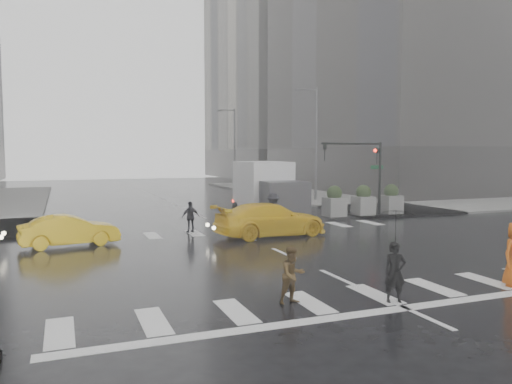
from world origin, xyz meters
name	(u,v)px	position (x,y,z in m)	size (l,w,h in m)	color
ground	(283,253)	(0.00, 0.00, 0.00)	(120.00, 120.00, 0.00)	black
sidewalk_ne	(407,198)	(19.50, 17.50, 0.07)	(35.00, 35.00, 0.15)	slate
building_ne	(427,9)	(29.00, 27.00, 19.21)	(26.05, 26.05, 42.00)	slate
building_ne_far	(304,76)	(29.00, 56.00, 16.27)	(26.05, 26.05, 36.00)	#ACA595
road_markings	(283,253)	(0.00, 0.00, 0.01)	(18.00, 48.00, 0.01)	silver
traffic_signal_pole	(366,164)	(9.01, 8.01, 3.22)	(4.45, 0.42, 4.50)	black
street_lamp_near	(315,139)	(10.87, 18.00, 4.95)	(2.15, 0.22, 9.00)	#59595B
street_lamp_far	(233,144)	(10.87, 38.00, 4.95)	(2.15, 0.22, 9.00)	#59595B
planter_west	(334,202)	(7.00, 8.20, 0.98)	(1.10, 1.10, 1.80)	slate
planter_mid	(363,201)	(9.00, 8.20, 0.98)	(1.10, 1.10, 1.80)	slate
planter_east	(391,200)	(11.00, 8.20, 0.98)	(1.10, 1.10, 1.80)	slate
pedestrian_black	(396,239)	(0.05, -6.80, 1.64)	(1.20, 1.21, 2.43)	black
pedestrian_brown	(293,275)	(-2.44, -5.92, 0.74)	(0.72, 0.56, 1.47)	#4D381B
pedestrian_far_a	(191,217)	(-2.11, 6.21, 0.76)	(0.89, 0.54, 1.52)	black
pedestrian_far_b	(273,212)	(1.88, 5.40, 0.93)	(1.20, 0.66, 1.86)	black
taxi_mid	(69,231)	(-7.63, 4.60, 0.65)	(1.37, 3.93, 1.29)	yellow
taxi_rear	(271,220)	(1.09, 3.84, 0.77)	(2.17, 4.70, 1.55)	yellow
box_truck	(268,189)	(3.00, 8.75, 1.79)	(2.37, 6.32, 3.36)	silver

